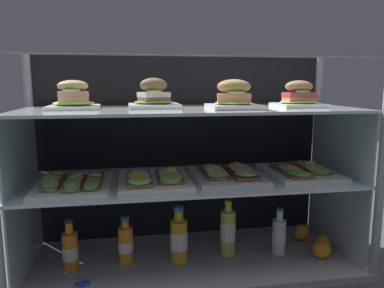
% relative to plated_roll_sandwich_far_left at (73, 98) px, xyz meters
% --- Properties ---
extents(ground_plane, '(6.00, 6.00, 0.02)m').
position_rel_plated_roll_sandwich_far_left_xyz_m(ground_plane, '(0.47, -0.02, -0.73)').
color(ground_plane, '#434B47').
rests_on(ground_plane, ground).
extents(case_base_deck, '(1.41, 0.54, 0.03)m').
position_rel_plated_roll_sandwich_far_left_xyz_m(case_base_deck, '(0.47, -0.02, -0.70)').
color(case_base_deck, '#A3A3A5').
rests_on(case_base_deck, ground).
extents(case_frame, '(1.41, 0.54, 0.90)m').
position_rel_plated_roll_sandwich_far_left_xyz_m(case_frame, '(0.47, 0.13, -0.23)').
color(case_frame, gray).
rests_on(case_frame, ground).
extents(riser_lower_tier, '(1.35, 0.48, 0.34)m').
position_rel_plated_roll_sandwich_far_left_xyz_m(riser_lower_tier, '(0.47, -0.02, -0.52)').
color(riser_lower_tier, silver).
rests_on(riser_lower_tier, case_base_deck).
extents(shelf_lower_glass, '(1.36, 0.49, 0.01)m').
position_rel_plated_roll_sandwich_far_left_xyz_m(shelf_lower_glass, '(0.47, -0.02, -0.34)').
color(shelf_lower_glass, silver).
rests_on(shelf_lower_glass, riser_lower_tier).
extents(riser_upper_tier, '(1.35, 0.48, 0.28)m').
position_rel_plated_roll_sandwich_far_left_xyz_m(riser_upper_tier, '(0.47, -0.02, -0.20)').
color(riser_upper_tier, silver).
rests_on(riser_upper_tier, shelf_lower_glass).
extents(shelf_upper_glass, '(1.36, 0.49, 0.01)m').
position_rel_plated_roll_sandwich_far_left_xyz_m(shelf_upper_glass, '(0.47, -0.02, -0.05)').
color(shelf_upper_glass, silver).
rests_on(shelf_upper_glass, riser_upper_tier).
extents(plated_roll_sandwich_far_left, '(0.19, 0.19, 0.11)m').
position_rel_plated_roll_sandwich_far_left_xyz_m(plated_roll_sandwich_far_left, '(0.00, 0.00, 0.00)').
color(plated_roll_sandwich_far_left, white).
rests_on(plated_roll_sandwich_far_left, shelf_upper_glass).
extents(plated_roll_sandwich_near_left_corner, '(0.21, 0.21, 0.12)m').
position_rel_plated_roll_sandwich_far_left_xyz_m(plated_roll_sandwich_near_left_corner, '(0.31, 0.02, 0.00)').
color(plated_roll_sandwich_near_left_corner, white).
rests_on(plated_roll_sandwich_near_left_corner, shelf_upper_glass).
extents(plated_roll_sandwich_mid_right, '(0.20, 0.20, 0.12)m').
position_rel_plated_roll_sandwich_far_left_xyz_m(plated_roll_sandwich_mid_right, '(0.62, -0.09, 0.00)').
color(plated_roll_sandwich_mid_right, white).
rests_on(plated_roll_sandwich_mid_right, shelf_upper_glass).
extents(plated_roll_sandwich_mid_left, '(0.19, 0.19, 0.11)m').
position_rel_plated_roll_sandwich_far_left_xyz_m(plated_roll_sandwich_mid_left, '(0.93, -0.03, -0.00)').
color(plated_roll_sandwich_mid_left, white).
rests_on(plated_roll_sandwich_mid_left, shelf_upper_glass).
extents(open_sandwich_tray_right_of_center, '(0.28, 0.35, 0.06)m').
position_rel_plated_roll_sandwich_far_left_xyz_m(open_sandwich_tray_right_of_center, '(-0.01, -0.07, -0.32)').
color(open_sandwich_tray_right_of_center, white).
rests_on(open_sandwich_tray_right_of_center, shelf_lower_glass).
extents(open_sandwich_tray_center, '(0.28, 0.35, 0.06)m').
position_rel_plated_roll_sandwich_far_left_xyz_m(open_sandwich_tray_center, '(0.30, -0.07, -0.32)').
color(open_sandwich_tray_center, white).
rests_on(open_sandwich_tray_center, shelf_lower_glass).
extents(open_sandwich_tray_far_left, '(0.28, 0.35, 0.06)m').
position_rel_plated_roll_sandwich_far_left_xyz_m(open_sandwich_tray_far_left, '(0.62, -0.03, -0.32)').
color(open_sandwich_tray_far_left, white).
rests_on(open_sandwich_tray_far_left, shelf_lower_glass).
extents(open_sandwich_tray_mid_left, '(0.28, 0.35, 0.06)m').
position_rel_plated_roll_sandwich_far_left_xyz_m(open_sandwich_tray_mid_left, '(0.94, -0.04, -0.32)').
color(open_sandwich_tray_mid_left, white).
rests_on(open_sandwich_tray_mid_left, shelf_lower_glass).
extents(juice_bottle_near_post, '(0.06, 0.06, 0.21)m').
position_rel_plated_roll_sandwich_far_left_xyz_m(juice_bottle_near_post, '(-0.04, -0.04, -0.61)').
color(juice_bottle_near_post, orange).
rests_on(juice_bottle_near_post, case_base_deck).
extents(juice_bottle_front_middle, '(0.06, 0.06, 0.20)m').
position_rel_plated_roll_sandwich_far_left_xyz_m(juice_bottle_front_middle, '(0.18, -0.02, -0.61)').
color(juice_bottle_front_middle, orange).
rests_on(juice_bottle_front_middle, case_base_deck).
extents(juice_bottle_back_center, '(0.07, 0.07, 0.24)m').
position_rel_plated_roll_sandwich_far_left_xyz_m(juice_bottle_back_center, '(0.41, -0.05, -0.59)').
color(juice_bottle_back_center, gold).
rests_on(juice_bottle_back_center, case_base_deck).
extents(juice_bottle_tucked_behind, '(0.07, 0.07, 0.24)m').
position_rel_plated_roll_sandwich_far_left_xyz_m(juice_bottle_tucked_behind, '(0.63, -0.02, -0.58)').
color(juice_bottle_tucked_behind, '#B1CE54').
rests_on(juice_bottle_tucked_behind, case_base_deck).
extents(juice_bottle_front_right_end, '(0.06, 0.06, 0.21)m').
position_rel_plated_roll_sandwich_far_left_xyz_m(juice_bottle_front_right_end, '(0.85, -0.05, -0.61)').
color(juice_bottle_front_right_end, silver).
rests_on(juice_bottle_front_right_end, case_base_deck).
extents(orange_fruit_beside_bottles, '(0.07, 0.07, 0.07)m').
position_rel_plated_roll_sandwich_far_left_xyz_m(orange_fruit_beside_bottles, '(1.06, -0.05, -0.65)').
color(orange_fruit_beside_bottles, orange).
rests_on(orange_fruit_beside_bottles, case_base_deck).
extents(orange_fruit_near_left_post, '(0.08, 0.08, 0.08)m').
position_rel_plated_roll_sandwich_far_left_xyz_m(orange_fruit_near_left_post, '(1.01, 0.06, -0.65)').
color(orange_fruit_near_left_post, orange).
rests_on(orange_fruit_near_left_post, case_base_deck).
extents(orange_fruit_rolled_forward, '(0.08, 0.08, 0.08)m').
position_rel_plated_roll_sandwich_far_left_xyz_m(orange_fruit_rolled_forward, '(1.02, -0.12, -0.65)').
color(orange_fruit_rolled_forward, orange).
rests_on(orange_fruit_rolled_forward, case_base_deck).
extents(kitchen_scissors, '(0.13, 0.16, 0.01)m').
position_rel_plated_roll_sandwich_far_left_xyz_m(kitchen_scissors, '(0.01, -0.16, -0.69)').
color(kitchen_scissors, silver).
rests_on(kitchen_scissors, case_base_deck).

